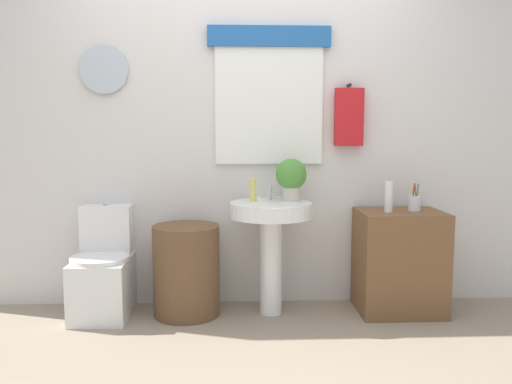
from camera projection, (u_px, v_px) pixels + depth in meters
ground_plane at (247, 370)px, 2.73m from camera, size 8.00×8.00×0.00m
back_wall at (243, 121)px, 3.72m from camera, size 4.40×0.18×2.60m
toilet at (104, 273)px, 3.53m from camera, size 0.38×0.51×0.75m
laundry_hamper at (186, 270)px, 3.52m from camera, size 0.45×0.45×0.61m
pedestal_sink at (271, 228)px, 3.51m from camera, size 0.55×0.55×0.76m
faucet at (270, 193)px, 3.61m from camera, size 0.03×0.03×0.10m
wooden_cabinet at (399, 262)px, 3.58m from camera, size 0.56×0.44×0.70m
soap_bottle at (253, 190)px, 3.53m from camera, size 0.05×0.05×0.16m
potted_plant at (291, 176)px, 3.54m from camera, size 0.21×0.21×0.29m
lotion_bottle at (389, 197)px, 3.48m from camera, size 0.05×0.05×0.21m
toothbrush_cup at (415, 203)px, 3.56m from camera, size 0.08×0.08×0.19m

